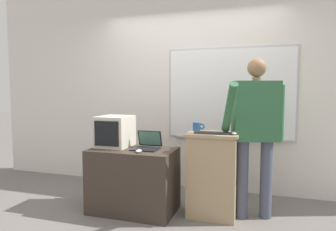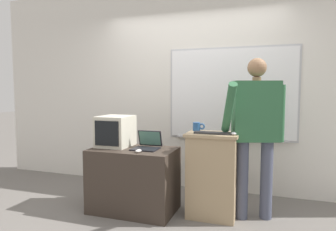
# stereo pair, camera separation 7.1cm
# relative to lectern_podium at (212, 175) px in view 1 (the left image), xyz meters

# --- Properties ---
(ground_plane) EXTENTS (30.00, 30.00, 0.00)m
(ground_plane) POSITION_rel_lectern_podium_xyz_m (-0.46, -0.44, -0.47)
(ground_plane) COLOR slate
(back_wall) EXTENTS (6.40, 0.17, 2.92)m
(back_wall) POSITION_rel_lectern_podium_xyz_m (-0.44, 0.95, 0.98)
(back_wall) COLOR silver
(back_wall) RESTS_ON ground_plane
(lectern_podium) EXTENTS (0.57, 0.40, 0.93)m
(lectern_podium) POSITION_rel_lectern_podium_xyz_m (0.00, 0.00, 0.00)
(lectern_podium) COLOR tan
(lectern_podium) RESTS_ON ground_plane
(side_desk) EXTENTS (0.97, 0.59, 0.73)m
(side_desk) POSITION_rel_lectern_podium_xyz_m (-0.89, -0.12, -0.10)
(side_desk) COLOR #382D26
(side_desk) RESTS_ON ground_plane
(person_presenter) EXTENTS (0.65, 0.67, 1.74)m
(person_presenter) POSITION_rel_lectern_podium_xyz_m (0.44, 0.09, 0.55)
(person_presenter) COLOR #474C60
(person_presenter) RESTS_ON ground_plane
(laptop) EXTENTS (0.29, 0.30, 0.20)m
(laptop) POSITION_rel_lectern_podium_xyz_m (-0.74, -0.07, 0.31)
(laptop) COLOR black
(laptop) RESTS_ON side_desk
(wireless_keyboard) EXTENTS (0.40, 0.11, 0.02)m
(wireless_keyboard) POSITION_rel_lectern_podium_xyz_m (0.01, -0.05, 0.47)
(wireless_keyboard) COLOR #2D2D30
(wireless_keyboard) RESTS_ON lectern_podium
(computer_mouse_by_laptop) EXTENTS (0.06, 0.10, 0.03)m
(computer_mouse_by_laptop) POSITION_rel_lectern_podium_xyz_m (-0.75, -0.30, 0.28)
(computer_mouse_by_laptop) COLOR silver
(computer_mouse_by_laptop) RESTS_ON side_desk
(computer_mouse_by_keyboard) EXTENTS (0.06, 0.10, 0.03)m
(computer_mouse_by_keyboard) POSITION_rel_lectern_podium_xyz_m (0.23, -0.06, 0.48)
(computer_mouse_by_keyboard) COLOR #BCBCC1
(computer_mouse_by_keyboard) RESTS_ON lectern_podium
(crt_monitor) EXTENTS (0.37, 0.41, 0.36)m
(crt_monitor) POSITION_rel_lectern_podium_xyz_m (-1.16, -0.05, 0.44)
(crt_monitor) COLOR beige
(crt_monitor) RESTS_ON side_desk
(coffee_mug) EXTENTS (0.14, 0.09, 0.10)m
(coffee_mug) POSITION_rel_lectern_podium_xyz_m (-0.20, 0.13, 0.51)
(coffee_mug) COLOR #234C84
(coffee_mug) RESTS_ON lectern_podium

